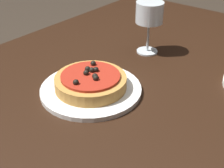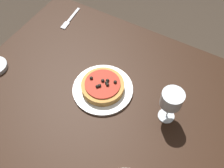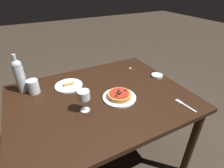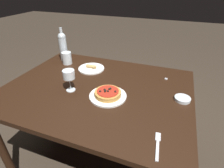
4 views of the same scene
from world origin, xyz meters
TOP-DOWN VIEW (x-y plane):
  - ground_plane at (0.00, 0.00)m, footprint 14.00×14.00m
  - dining_table at (0.00, 0.00)m, footprint 1.33×1.02m
  - dinner_plate at (-0.12, 0.09)m, footprint 0.25×0.25m
  - pizza at (-0.12, 0.09)m, footprint 0.18×0.18m
  - wine_glass at (0.16, 0.11)m, footprint 0.08×0.08m
  - wine_bottle at (0.51, -0.35)m, footprint 0.07×0.07m
  - water_cup at (0.44, -0.28)m, footprint 0.09×0.09m
  - side_bowl at (-0.59, -0.04)m, footprint 0.10×0.10m
  - fork at (-0.49, 0.38)m, footprint 0.04×0.17m
  - side_plate at (0.17, -0.25)m, footprint 0.23×0.23m
  - bottle_cap at (-0.46, -0.30)m, footprint 0.02×0.02m

SIDE VIEW (x-z plane):
  - ground_plane at x=0.00m, z-range 0.00..0.00m
  - dining_table at x=0.00m, z-range 0.30..1.07m
  - fork at x=-0.49m, z-range 0.77..0.78m
  - bottle_cap at x=-0.46m, z-range 0.77..0.78m
  - dinner_plate at x=-0.12m, z-range 0.77..0.79m
  - side_plate at x=0.17m, z-range 0.76..0.80m
  - side_bowl at x=-0.59m, z-range 0.77..0.79m
  - pizza at x=-0.12m, z-range 0.78..0.83m
  - water_cup at x=0.44m, z-range 0.77..0.88m
  - wine_glass at x=0.16m, z-range 0.82..0.97m
  - wine_bottle at x=0.51m, z-range 0.76..1.07m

